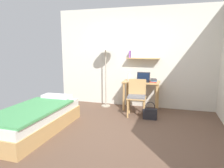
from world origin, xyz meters
TOP-DOWN VIEW (x-y plane):
  - ground_plane at (0.00, 0.00)m, footprint 5.28×5.28m
  - wall_back at (0.00, 2.02)m, footprint 4.40×0.27m
  - bed at (-1.51, -0.27)m, footprint 0.92×2.00m
  - desk at (0.19, 1.70)m, footprint 0.90×0.51m
  - desk_chair at (0.16, 1.22)m, footprint 0.47×0.44m
  - standing_lamp at (-0.77, 1.72)m, footprint 0.42×0.42m
  - laptop at (0.23, 1.71)m, footprint 0.33×0.24m
  - water_bottle at (-0.13, 1.70)m, footprint 0.07×0.07m
  - book_stack at (0.49, 1.67)m, footprint 0.18×0.25m
  - handbag at (0.50, 1.05)m, footprint 0.31×0.13m

SIDE VIEW (x-z plane):
  - ground_plane at x=0.00m, z-range 0.00..0.00m
  - handbag at x=0.50m, z-range -0.07..0.33m
  - bed at x=-1.51m, z-range -0.03..0.51m
  - desk_chair at x=0.16m, z-range 0.06..0.90m
  - desk at x=0.19m, z-range 0.21..0.95m
  - book_stack at x=0.49m, z-range 0.74..0.82m
  - laptop at x=0.23m, z-range 0.68..0.91m
  - water_bottle at x=-0.13m, z-range 0.74..0.95m
  - wall_back at x=0.00m, z-range 0.00..2.60m
  - standing_lamp at x=-0.77m, z-range 0.67..2.41m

